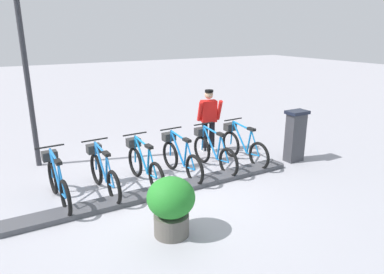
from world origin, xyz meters
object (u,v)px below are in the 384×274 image
at_px(lamp_post, 24,52).
at_px(planter_bush, 171,204).
at_px(worker_near_rack, 209,118).
at_px(bike_docked_1, 213,151).
at_px(bike_docked_2, 180,157).
at_px(bike_docked_5, 57,181).
at_px(bike_docked_0, 242,145).
at_px(payment_kiosk, 295,135).
at_px(bike_docked_4, 103,172).
at_px(bike_docked_3, 144,164).

height_order(lamp_post, planter_bush, lamp_post).
bearing_deg(worker_near_rack, bike_docked_1, 152.53).
relative_size(bike_docked_2, bike_docked_5, 1.00).
bearing_deg(bike_docked_0, lamp_post, 63.17).
bearing_deg(worker_near_rack, payment_kiosk, -139.13).
distance_m(bike_docked_2, planter_bush, 2.38).
xyz_separation_m(payment_kiosk, bike_docked_2, (0.57, 2.90, -0.24)).
distance_m(bike_docked_5, worker_near_rack, 4.21).
bearing_deg(payment_kiosk, bike_docked_5, 84.05).
bearing_deg(bike_docked_1, bike_docked_5, 90.00).
distance_m(payment_kiosk, worker_near_rack, 2.24).
bearing_deg(bike_docked_4, worker_near_rack, -70.66).
xyz_separation_m(bike_docked_4, worker_near_rack, (1.11, -3.17, 0.48)).
bearing_deg(bike_docked_4, payment_kiosk, -97.05).
bearing_deg(bike_docked_2, lamp_post, 50.30).
distance_m(bike_docked_4, planter_bush, 2.10).
bearing_deg(worker_near_rack, planter_bush, 139.77).
bearing_deg(bike_docked_2, worker_near_rack, -52.36).
bearing_deg(payment_kiosk, lamp_post, 63.34).
bearing_deg(worker_near_rack, bike_docked_5, 105.42).
xyz_separation_m(payment_kiosk, lamp_post, (2.81, 5.59, 2.01)).
distance_m(bike_docked_5, planter_bush, 2.46).
distance_m(bike_docked_3, worker_near_rack, 2.60).
distance_m(payment_kiosk, bike_docked_3, 3.81).
relative_size(bike_docked_3, lamp_post, 0.42).
relative_size(payment_kiosk, bike_docked_5, 0.74).
bearing_deg(planter_bush, bike_docked_3, -10.01).
height_order(bike_docked_1, bike_docked_4, same).
height_order(payment_kiosk, lamp_post, lamp_post).
bearing_deg(lamp_post, payment_kiosk, -116.66).
distance_m(lamp_post, planter_bush, 5.00).
relative_size(bike_docked_3, worker_near_rack, 1.04).
bearing_deg(bike_docked_5, bike_docked_4, -90.00).
distance_m(bike_docked_2, bike_docked_3, 0.86).
relative_size(worker_near_rack, planter_bush, 1.71).
xyz_separation_m(bike_docked_2, worker_near_rack, (1.11, -1.44, 0.48)).
distance_m(bike_docked_0, planter_bush, 3.59).
bearing_deg(bike_docked_5, worker_near_rack, -74.58).
height_order(bike_docked_5, planter_bush, bike_docked_5).
xyz_separation_m(bike_docked_2, bike_docked_5, (0.00, 2.59, 0.00)).
distance_m(bike_docked_3, planter_bush, 2.07).
relative_size(bike_docked_0, lamp_post, 0.42).
relative_size(payment_kiosk, bike_docked_3, 0.74).
height_order(bike_docked_3, lamp_post, lamp_post).
xyz_separation_m(bike_docked_0, bike_docked_2, (0.00, 1.73, 0.00)).
height_order(bike_docked_0, planter_bush, bike_docked_0).
height_order(payment_kiosk, bike_docked_5, payment_kiosk).
xyz_separation_m(bike_docked_0, bike_docked_4, (0.00, 3.45, 0.00)).
relative_size(bike_docked_1, bike_docked_5, 1.00).
bearing_deg(lamp_post, bike_docked_2, -129.70).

